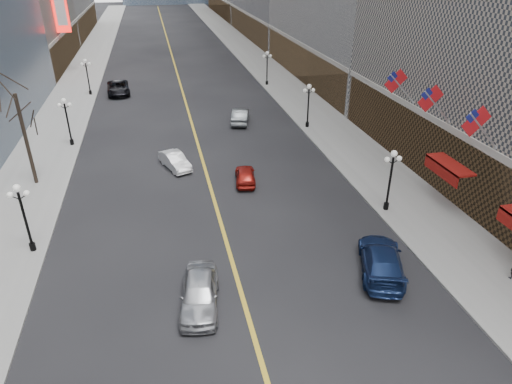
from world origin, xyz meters
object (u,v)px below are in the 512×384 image
streetlamp_west_1 (23,211)px  car_nb_far (118,88)px  streetlamp_east_3 (267,65)px  car_sb_mid (245,175)px  car_sb_near (381,260)px  car_nb_mid (175,161)px  car_nb_near (200,293)px  streetlamp_west_2 (67,117)px  car_sb_far (240,116)px  streetlamp_east_2 (308,101)px  streetlamp_west_3 (87,73)px  streetlamp_east_1 (391,174)px

streetlamp_west_1 → car_nb_far: (3.55, 35.87, -2.07)m
streetlamp_east_3 → car_sb_mid: bearing=-106.9°
car_sb_near → car_nb_mid: bearing=-37.9°
streetlamp_east_3 → car_nb_mid: 29.10m
streetlamp_east_3 → car_nb_near: bearing=-108.1°
car_sb_near → streetlamp_west_2: bearing=-30.5°
streetlamp_west_1 → car_sb_mid: 16.27m
car_nb_near → car_sb_mid: (5.15, 13.71, -0.16)m
car_sb_far → streetlamp_east_2: bearing=169.0°
streetlamp_east_3 → streetlamp_west_2: 29.68m
car_nb_mid → car_sb_mid: car_nb_mid is taller
streetlamp_west_1 → car_nb_far: bearing=84.3°
streetlamp_west_1 → car_nb_near: streetlamp_west_1 is taller
car_sb_near → car_sb_mid: (-5.35, 13.09, -0.16)m
streetlamp_east_3 → car_nb_near: (-14.08, -43.05, -2.08)m
car_nb_mid → car_sb_near: (10.67, -17.15, 0.15)m
car_sb_mid → car_sb_far: car_sb_far is taller
streetlamp_west_2 → streetlamp_west_3: same height
car_sb_mid → streetlamp_east_2: bearing=-119.7°
streetlamp_west_2 → car_nb_mid: (9.34, -7.27, -2.23)m
car_nb_mid → car_nb_far: size_ratio=0.69×
streetlamp_east_2 → streetlamp_west_1: 29.68m
streetlamp_east_3 → car_nb_far: streetlamp_east_3 is taller
car_nb_far → car_sb_mid: (11.12, -29.21, -0.17)m
car_sb_mid → streetlamp_west_3: bearing=-54.8°
streetlamp_east_2 → streetlamp_west_2: 23.60m
car_nb_near → car_sb_far: bearing=83.9°
streetlamp_east_3 → car_nb_mid: streetlamp_east_3 is taller
streetlamp_east_3 → car_sb_near: (-3.58, -42.43, -2.08)m
streetlamp_east_2 → streetlamp_east_3: (0.00, 18.00, 0.00)m
streetlamp_west_1 → car_sb_far: bearing=51.2°
streetlamp_east_2 → streetlamp_west_2: same height
streetlamp_west_2 → car_sb_mid: streetlamp_west_2 is taller
streetlamp_east_2 → car_nb_mid: streetlamp_east_2 is taller
streetlamp_west_3 → car_nb_near: 44.14m
streetlamp_west_3 → streetlamp_east_1: bearing=-56.8°
car_sb_far → car_sb_near: bearing=111.2°
car_sb_mid → streetlamp_west_2: bearing=-29.1°
streetlamp_east_3 → streetlamp_west_2: (-23.60, -18.00, 0.00)m
streetlamp_west_1 → streetlamp_west_3: bearing=90.0°
streetlamp_west_3 → car_sb_mid: 32.87m
streetlamp_west_1 → car_nb_mid: streetlamp_west_1 is taller
streetlamp_east_2 → car_nb_near: bearing=-119.3°
streetlamp_east_3 → car_nb_far: size_ratio=0.76×
streetlamp_west_3 → car_nb_mid: 27.04m
streetlamp_east_3 → car_sb_far: streetlamp_east_3 is taller
car_nb_far → car_sb_near: car_nb_far is taller
streetlamp_east_3 → car_sb_near: size_ratio=0.80×
streetlamp_east_2 → car_sb_near: 24.78m
streetlamp_west_2 → car_sb_mid: (14.67, -11.33, -2.24)m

